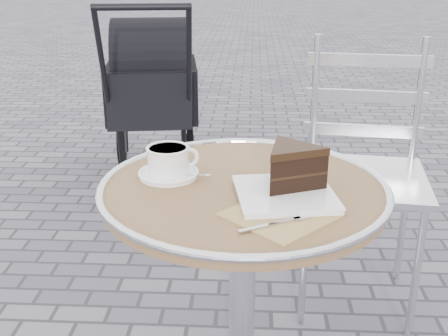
{
  "coord_description": "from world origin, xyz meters",
  "views": [
    {
      "loc": [
        0.02,
        -1.28,
        1.27
      ],
      "look_at": [
        -0.05,
        -0.01,
        0.78
      ],
      "focal_mm": 45.0,
      "sensor_mm": 36.0,
      "label": 1
    }
  ],
  "objects_px": {
    "cake_plate_set": "(290,173)",
    "baby_stroller": "(152,100)",
    "cappuccino_set": "(169,163)",
    "cafe_table": "(243,244)",
    "bistro_chair": "(364,143)"
  },
  "relations": [
    {
      "from": "cake_plate_set",
      "to": "baby_stroller",
      "type": "distance_m",
      "value": 2.02
    },
    {
      "from": "cappuccino_set",
      "to": "cake_plate_set",
      "type": "bearing_deg",
      "value": -42.65
    },
    {
      "from": "cake_plate_set",
      "to": "baby_stroller",
      "type": "bearing_deg",
      "value": 100.71
    },
    {
      "from": "cappuccino_set",
      "to": "cake_plate_set",
      "type": "height_order",
      "value": "cake_plate_set"
    },
    {
      "from": "cappuccino_set",
      "to": "bistro_chair",
      "type": "relative_size",
      "value": 0.18
    },
    {
      "from": "cafe_table",
      "to": "bistro_chair",
      "type": "relative_size",
      "value": 0.75
    },
    {
      "from": "cafe_table",
      "to": "cappuccino_set",
      "type": "bearing_deg",
      "value": 164.03
    },
    {
      "from": "bistro_chair",
      "to": "baby_stroller",
      "type": "height_order",
      "value": "baby_stroller"
    },
    {
      "from": "cappuccino_set",
      "to": "cake_plate_set",
      "type": "relative_size",
      "value": 0.49
    },
    {
      "from": "cake_plate_set",
      "to": "baby_stroller",
      "type": "height_order",
      "value": "baby_stroller"
    },
    {
      "from": "cafe_table",
      "to": "cappuccino_set",
      "type": "height_order",
      "value": "cappuccino_set"
    },
    {
      "from": "cafe_table",
      "to": "cappuccino_set",
      "type": "distance_m",
      "value": 0.28
    },
    {
      "from": "cafe_table",
      "to": "bistro_chair",
      "type": "height_order",
      "value": "bistro_chair"
    },
    {
      "from": "cake_plate_set",
      "to": "bistro_chair",
      "type": "bearing_deg",
      "value": 58.16
    },
    {
      "from": "baby_stroller",
      "to": "cafe_table",
      "type": "bearing_deg",
      "value": -81.01
    }
  ]
}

